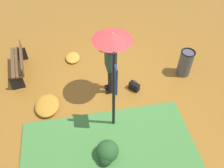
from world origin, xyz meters
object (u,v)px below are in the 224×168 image
at_px(info_sign_post, 114,85).
at_px(park_bench, 19,63).
at_px(person_with_umbrella, 111,48).
at_px(handbag, 134,86).
at_px(trash_bin, 185,63).

relative_size(info_sign_post, park_bench, 1.64).
bearing_deg(person_with_umbrella, park_bench, -116.20).
bearing_deg(handbag, person_with_umbrella, -92.16).
bearing_deg(trash_bin, info_sign_post, -59.07).
bearing_deg(info_sign_post, person_with_umbrella, 172.76).
height_order(info_sign_post, handbag, info_sign_post).
relative_size(person_with_umbrella, park_bench, 1.46).
height_order(person_with_umbrella, trash_bin, person_with_umbrella).
xyz_separation_m(info_sign_post, park_bench, (-2.34, -2.41, -1.04)).
xyz_separation_m(handbag, trash_bin, (-0.39, 1.63, 0.29)).
height_order(person_with_umbrella, park_bench, person_with_umbrella).
bearing_deg(trash_bin, person_with_umbrella, -80.99).
bearing_deg(person_with_umbrella, trash_bin, 99.01).
bearing_deg(park_bench, info_sign_post, 45.88).
relative_size(person_with_umbrella, info_sign_post, 0.89).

